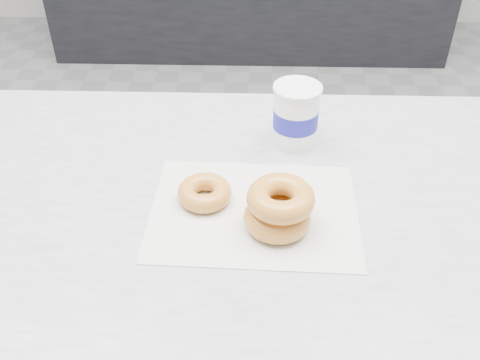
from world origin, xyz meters
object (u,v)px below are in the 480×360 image
at_px(donut_single, 205,193).
at_px(donut_stack, 279,208).
at_px(coffee_cup, 296,115).
at_px(counter, 234,358).

relative_size(donut_single, donut_stack, 0.62).
distance_m(donut_single, donut_stack, 0.14).
relative_size(donut_single, coffee_cup, 0.76).
relative_size(counter, donut_single, 33.29).
height_order(counter, donut_stack, donut_stack).
bearing_deg(donut_single, counter, -8.78).
distance_m(counter, donut_stack, 0.50).
bearing_deg(coffee_cup, counter, -101.78).
distance_m(donut_single, coffee_cup, 0.25).
xyz_separation_m(counter, donut_single, (-0.05, 0.01, 0.47)).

